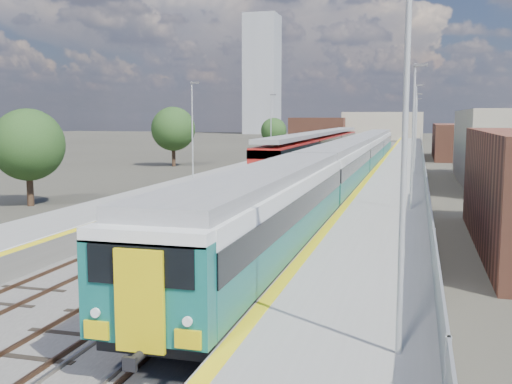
% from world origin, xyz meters
% --- Properties ---
extents(ground, '(320.00, 320.00, 0.00)m').
position_xyz_m(ground, '(0.00, 50.00, 0.00)').
color(ground, '#47443A').
rests_on(ground, ground).
extents(ballast_bed, '(10.50, 155.00, 0.06)m').
position_xyz_m(ballast_bed, '(-2.25, 52.50, 0.03)').
color(ballast_bed, '#565451').
rests_on(ballast_bed, ground).
extents(tracks, '(8.96, 160.00, 0.17)m').
position_xyz_m(tracks, '(-1.65, 54.18, 0.11)').
color(tracks, '#4C3323').
rests_on(tracks, ground).
extents(platform_right, '(4.70, 155.00, 8.52)m').
position_xyz_m(platform_right, '(5.28, 52.49, 0.54)').
color(platform_right, slate).
rests_on(platform_right, ground).
extents(platform_left, '(4.30, 155.00, 8.52)m').
position_xyz_m(platform_left, '(-9.05, 52.49, 0.52)').
color(platform_left, slate).
rests_on(platform_left, ground).
extents(buildings, '(72.00, 185.50, 40.00)m').
position_xyz_m(buildings, '(-18.12, 138.60, 10.70)').
color(buildings, brown).
rests_on(buildings, ground).
extents(green_train, '(2.95, 82.11, 3.25)m').
position_xyz_m(green_train, '(1.50, 41.80, 2.29)').
color(green_train, black).
rests_on(green_train, ground).
extents(red_train, '(2.99, 60.66, 3.78)m').
position_xyz_m(red_train, '(-5.50, 68.51, 2.23)').
color(red_train, black).
rests_on(red_train, ground).
extents(tree_a, '(4.69, 4.69, 6.36)m').
position_xyz_m(tree_a, '(-17.59, 23.64, 4.00)').
color(tree_a, '#382619').
rests_on(tree_a, ground).
extents(tree_b, '(5.16, 5.16, 6.99)m').
position_xyz_m(tree_b, '(-20.91, 55.50, 4.40)').
color(tree_b, '#382619').
rests_on(tree_b, ground).
extents(tree_c, '(4.18, 4.18, 5.66)m').
position_xyz_m(tree_c, '(-15.86, 85.10, 3.56)').
color(tree_c, '#382619').
rests_on(tree_c, ground).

